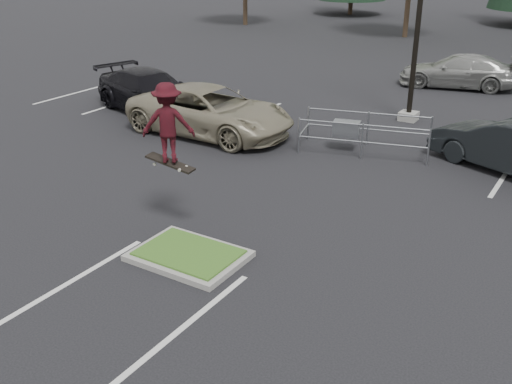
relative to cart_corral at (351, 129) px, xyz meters
The scene contains 9 objects.
ground 7.92m from the cart_corral, 90.40° to the right, with size 120.00×120.00×0.00m, color black.
grass_median 7.91m from the cart_corral, 90.40° to the right, with size 2.20×1.60×0.16m.
stall_lines 2.43m from the cart_corral, 127.08° to the right, with size 22.62×17.60×0.01m.
cart_corral is the anchor object (origin of this frame).
skateboarder 7.21m from the cart_corral, 100.32° to the right, with size 1.27×1.13×1.88m.
car_l_tan 4.64m from the cart_corral, 168.96° to the right, with size 2.59×5.61×1.56m, color gray.
car_l_black 8.06m from the cart_corral, behind, with size 2.13×5.24×1.52m, color black.
car_r_charc 4.51m from the cart_corral, ahead, with size 1.57×4.49×1.48m, color black.
car_far_silver 10.13m from the cart_corral, 86.70° to the left, with size 1.96×4.82×1.40m, color #9A9B96.
Camera 1 is at (6.76, -8.29, 6.00)m, focal length 42.00 mm.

